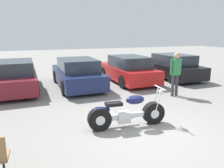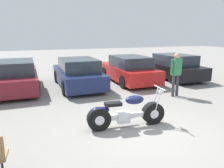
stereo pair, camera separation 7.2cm
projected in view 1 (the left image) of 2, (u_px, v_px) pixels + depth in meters
ground_plane at (143, 132)px, 5.68m from camera, size 60.00×60.00×0.00m
motorcycle at (126, 113)px, 5.90m from camera, size 2.19×0.63×1.05m
parked_car_maroon at (15, 77)px, 9.57m from camera, size 1.86×4.19×1.36m
parked_car_navy at (77, 74)px, 10.30m from camera, size 1.86×4.19×1.36m
parked_car_red at (128, 70)px, 11.42m from camera, size 1.86×4.19×1.36m
parked_car_black at (171, 67)px, 12.37m from camera, size 1.86×4.19×1.36m
person_standing at (176, 71)px, 8.69m from camera, size 0.52×0.23×1.75m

